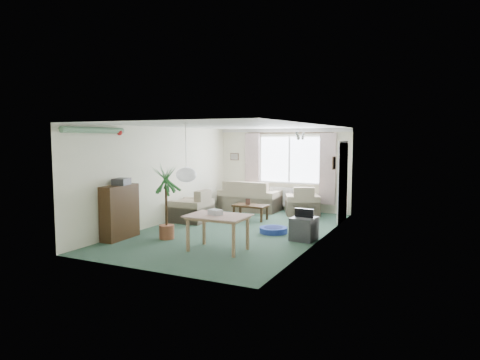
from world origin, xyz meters
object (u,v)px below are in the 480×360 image
at_px(dining_table, 218,233).
at_px(pet_bed, 273,230).
at_px(sofa, 250,195).
at_px(houseplant, 166,202).
at_px(armchair_left, 192,206).
at_px(coffee_table, 251,212).
at_px(bookshelf, 120,212).
at_px(armchair_corner, 302,200).
at_px(tv_cube, 304,229).

xyz_separation_m(dining_table, pet_bed, (0.40, 1.88, -0.27)).
bearing_deg(sofa, houseplant, 88.34).
relative_size(armchair_left, coffee_table, 1.04).
height_order(sofa, armchair_left, sofa).
height_order(bookshelf, houseplant, houseplant).
distance_m(bookshelf, pet_bed, 3.38).
bearing_deg(coffee_table, dining_table, -76.99).
bearing_deg(armchair_left, pet_bed, 80.06).
xyz_separation_m(bookshelf, dining_table, (2.33, 0.06, -0.24)).
distance_m(coffee_table, bookshelf, 3.54).
relative_size(sofa, dining_table, 1.65).
relative_size(armchair_corner, coffee_table, 1.02).
bearing_deg(houseplant, armchair_left, 106.40).
xyz_separation_m(armchair_corner, armchair_left, (-2.26, -2.16, 0.01)).
bearing_deg(houseplant, dining_table, -14.32).
height_order(armchair_corner, bookshelf, bookshelf).
height_order(coffee_table, houseplant, houseplant).
bearing_deg(armchair_left, sofa, 161.85).
relative_size(armchair_left, pet_bed, 1.44).
bearing_deg(houseplant, armchair_corner, 66.98).
relative_size(coffee_table, dining_table, 0.83).
distance_m(sofa, coffee_table, 1.51).
bearing_deg(sofa, dining_table, 106.60).
distance_m(armchair_corner, dining_table, 4.40).
xyz_separation_m(coffee_table, dining_table, (0.71, -3.06, 0.13)).
height_order(armchair_corner, dining_table, armchair_corner).
bearing_deg(armchair_left, tv_cube, 76.08).
height_order(coffee_table, bookshelf, bookshelf).
distance_m(tv_cube, pet_bed, 0.91).
bearing_deg(armchair_left, bookshelf, -9.92).
xyz_separation_m(sofa, tv_cube, (2.54, -2.89, -0.20)).
xyz_separation_m(sofa, armchair_corner, (1.61, -0.02, -0.04)).
height_order(sofa, tv_cube, sofa).
xyz_separation_m(bookshelf, houseplant, (0.89, 0.42, 0.22)).
xyz_separation_m(armchair_corner, dining_table, (-0.27, -4.40, -0.07)).
bearing_deg(sofa, armchair_corner, 178.95).
bearing_deg(dining_table, coffee_table, 103.01).
relative_size(houseplant, pet_bed, 2.52).
height_order(sofa, houseplant, houseplant).
bearing_deg(pet_bed, armchair_left, 171.53).
relative_size(coffee_table, tv_cube, 1.66).
bearing_deg(armchair_corner, armchair_left, 19.95).
height_order(dining_table, pet_bed, dining_table).
distance_m(dining_table, tv_cube, 1.95).
xyz_separation_m(houseplant, dining_table, (1.44, -0.37, -0.46)).
relative_size(armchair_corner, pet_bed, 1.42).
xyz_separation_m(sofa, coffee_table, (0.62, -1.36, -0.24)).
relative_size(sofa, bookshelf, 1.53).
bearing_deg(armchair_corner, pet_bed, 68.98).
bearing_deg(pet_bed, tv_cube, -23.27).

